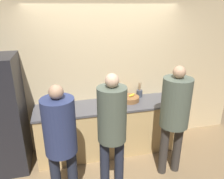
# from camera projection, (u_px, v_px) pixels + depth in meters

# --- Properties ---
(ground_plane) EXTENTS (14.00, 14.00, 0.00)m
(ground_plane) POSITION_uv_depth(u_px,v_px,m) (114.00, 161.00, 3.70)
(ground_plane) COLOR #8C704C
(wall_back) EXTENTS (5.20, 0.06, 2.60)m
(wall_back) POSITION_uv_depth(u_px,v_px,m) (105.00, 77.00, 3.84)
(wall_back) COLOR #D6BC8C
(wall_back) RESTS_ON ground_plane
(counter) EXTENTS (2.47, 0.66, 0.90)m
(counter) POSITION_uv_depth(u_px,v_px,m) (109.00, 127.00, 3.86)
(counter) COLOR tan
(counter) RESTS_ON ground_plane
(refrigerator) EXTENTS (0.62, 0.70, 1.83)m
(refrigerator) POSITION_uv_depth(u_px,v_px,m) (2.00, 116.00, 3.29)
(refrigerator) COLOR #232328
(refrigerator) RESTS_ON ground_plane
(person_left) EXTENTS (0.39, 0.39, 1.66)m
(person_left) POSITION_uv_depth(u_px,v_px,m) (60.00, 136.00, 2.60)
(person_left) COLOR #232838
(person_left) RESTS_ON ground_plane
(person_center) EXTENTS (0.37, 0.37, 1.73)m
(person_center) POSITION_uv_depth(u_px,v_px,m) (112.00, 125.00, 2.79)
(person_center) COLOR #232838
(person_center) RESTS_ON ground_plane
(person_right) EXTENTS (0.41, 0.41, 1.73)m
(person_right) POSITION_uv_depth(u_px,v_px,m) (175.00, 111.00, 3.12)
(person_right) COLOR #38332D
(person_right) RESTS_ON ground_plane
(fruit_bowl) EXTENTS (0.34, 0.34, 0.13)m
(fruit_bowl) POSITION_uv_depth(u_px,v_px,m) (130.00, 99.00, 3.81)
(fruit_bowl) COLOR brown
(fruit_bowl) RESTS_ON counter
(utensil_crock) EXTENTS (0.11, 0.11, 0.27)m
(utensil_crock) POSITION_uv_depth(u_px,v_px,m) (139.00, 93.00, 3.99)
(utensil_crock) COLOR #3D424C
(utensil_crock) RESTS_ON counter
(bottle_red) EXTENTS (0.07, 0.07, 0.18)m
(bottle_red) POSITION_uv_depth(u_px,v_px,m) (71.00, 109.00, 3.37)
(bottle_red) COLOR red
(bottle_red) RESTS_ON counter
(cup_blue) EXTENTS (0.07, 0.07, 0.08)m
(cup_blue) POSITION_uv_depth(u_px,v_px,m) (174.00, 101.00, 3.72)
(cup_blue) COLOR #335184
(cup_blue) RESTS_ON counter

